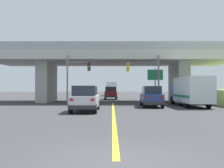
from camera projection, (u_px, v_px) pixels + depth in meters
ground at (114, 102)px, 32.29m from camera, size 160.00×160.00×0.00m
overpass_bridge at (114, 63)px, 32.37m from camera, size 31.00×9.36×7.13m
lane_divider_stripe at (114, 113)px, 17.96m from camera, size 0.20×23.45×0.01m
suv_lead at (86, 99)px, 19.33m from camera, size 2.00×4.76×2.02m
suv_crossing at (152, 96)px, 23.97m from camera, size 2.04×4.87×2.02m
box_truck at (191, 91)px, 24.50m from camera, size 2.33×7.60×2.90m
sedan_oncoming at (112, 93)px, 39.28m from camera, size 1.99×4.31×2.02m
traffic_signal_nearside at (148, 73)px, 27.31m from camera, size 3.67×0.36×5.53m
traffic_signal_farside at (76, 74)px, 27.31m from camera, size 2.66×0.36×5.48m
highway_sign at (156, 77)px, 29.08m from camera, size 1.86×0.17×4.18m
semi_truck_distant at (112, 89)px, 56.83m from camera, size 2.33×7.01×3.10m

